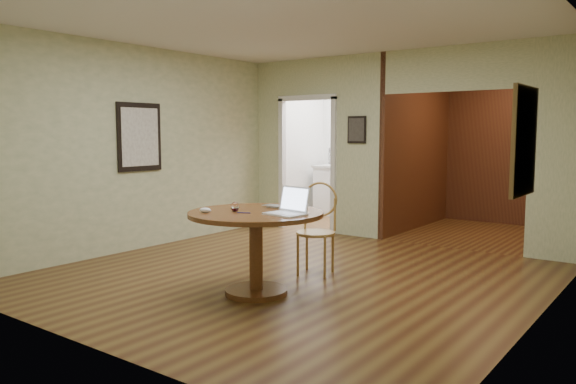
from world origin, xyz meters
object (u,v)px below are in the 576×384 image
Objects in this scene: closed_laptop at (276,207)px; open_laptop at (289,207)px; dining_table at (256,233)px; chair at (317,223)px.

open_laptop is at bearing -36.02° from closed_laptop.
closed_laptop is (-0.34, 0.23, -0.05)m from open_laptop.
chair is at bearing 89.04° from dining_table.
closed_laptop is (0.02, 0.28, 0.22)m from dining_table.
chair is 2.60× the size of open_laptop.
closed_laptop is at bearing 154.11° from open_laptop.
open_laptop is 1.19× the size of closed_laptop.
chair is 3.10× the size of closed_laptop.
open_laptop reaches higher than closed_laptop.
open_laptop is at bearing -86.74° from chair.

